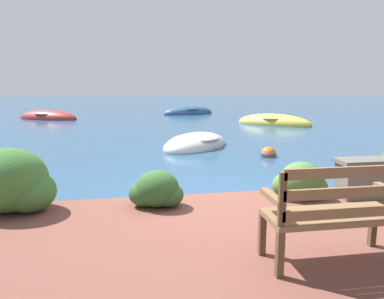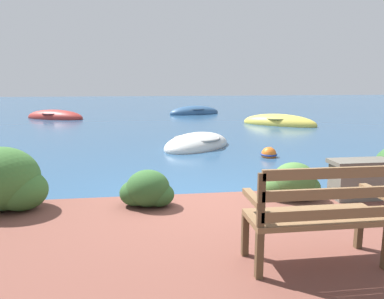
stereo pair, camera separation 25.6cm
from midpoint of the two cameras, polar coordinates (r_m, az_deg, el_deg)
name	(u,v)px [view 2 (the right image)]	position (r m, az deg, el deg)	size (l,w,h in m)	color
ground_plane	(207,207)	(5.58, 3.63, -8.80)	(80.00, 80.00, 0.00)	navy
park_bench	(318,213)	(3.52, 20.66, -9.07)	(1.22, 0.48, 0.93)	brown
hedge_clump_far_left	(0,183)	(5.25, -25.93, -4.59)	(1.19, 0.86, 0.81)	#38662D
hedge_clump_left	(147,191)	(4.91, -5.36, -6.25)	(0.71, 0.51, 0.48)	#2D5628
hedge_clump_centre	(293,183)	(5.39, 16.46, -4.98)	(0.76, 0.55, 0.52)	#426B33
rowboat_nearest	(197,145)	(10.43, 1.45, 0.68)	(2.61, 2.65, 0.72)	silver
rowboat_mid	(279,123)	(16.19, 13.55, 3.91)	(3.15, 2.98, 0.80)	#DBC64C
rowboat_far	(55,117)	(19.47, -19.80, 4.64)	(3.33, 2.53, 0.76)	#9E2D28
rowboat_outer	(194,113)	(20.81, 0.72, 5.61)	(3.11, 1.98, 0.81)	#2D517A
mooring_buoy	(269,154)	(9.32, 12.40, -0.74)	(0.41, 0.41, 0.37)	orange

